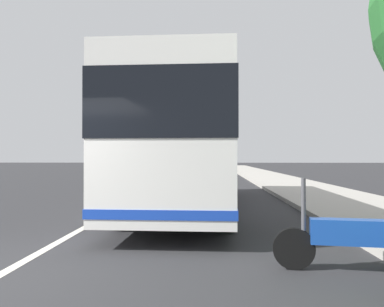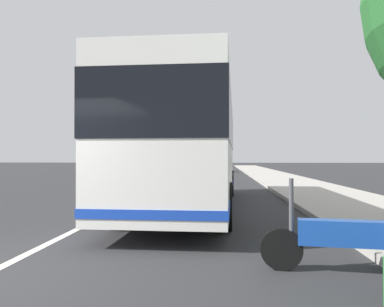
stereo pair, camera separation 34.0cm
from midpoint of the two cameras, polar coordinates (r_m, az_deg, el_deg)
sidewalk_curb at (r=15.36m, az=20.11°, el=-5.91°), size 110.00×3.60×0.14m
lane_divider_line at (r=15.07m, az=-6.69°, el=-6.30°), size 110.00×0.16×0.01m
coach_bus at (r=11.92m, az=0.60°, el=1.65°), size 11.46×2.86×3.45m
motorcycle_far_end at (r=5.66m, az=23.05°, el=-11.27°), size 0.43×2.22×1.23m
car_side_street at (r=45.70m, az=-1.98°, el=-1.55°), size 4.59×2.03×1.51m
car_behind_bus at (r=34.75m, az=-3.11°, el=-1.87°), size 4.61×1.96×1.53m
car_oncoming at (r=41.76m, az=3.61°, el=-1.74°), size 3.97×2.00×1.36m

